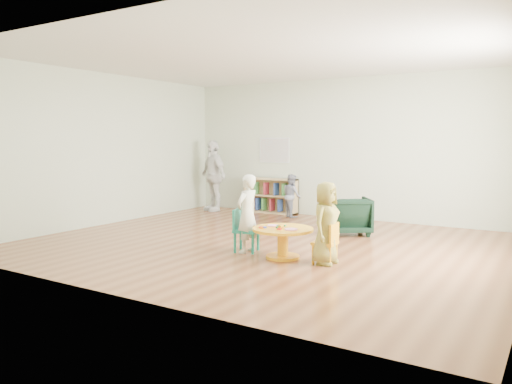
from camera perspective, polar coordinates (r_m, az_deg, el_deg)
room at (r=7.47m, az=1.54°, el=8.41°), size 7.10×7.00×2.80m
activity_table at (r=6.69m, az=3.07°, el=-5.17°), size 0.81×0.81×0.45m
kid_chair_left at (r=7.06m, az=-1.43°, el=-4.21°), size 0.40×0.40×0.61m
kid_chair_right at (r=6.44m, az=8.20°, el=-5.67°), size 0.29×0.29×0.53m
bookshelf at (r=10.82m, az=1.70°, el=-0.43°), size 1.20×0.30×0.75m
alphabet_poster at (r=10.85m, az=2.11°, el=4.79°), size 0.74×0.01×0.54m
armchair at (r=8.49m, az=10.58°, el=-2.67°), size 0.94×0.94×0.63m
child_left at (r=6.97m, az=-1.02°, el=-2.49°), size 0.30×0.43×1.10m
child_right at (r=6.39m, az=7.97°, el=-3.54°), size 0.34×0.52×1.05m
toddler at (r=10.19m, az=4.12°, el=-0.42°), size 0.54×0.53×0.88m
adult_caretaker at (r=11.10m, az=-4.92°, el=1.89°), size 1.00×0.73×1.57m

